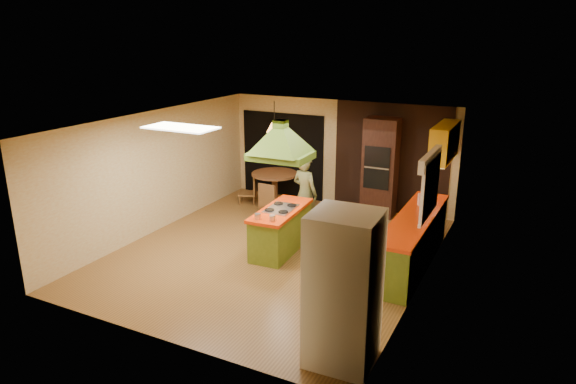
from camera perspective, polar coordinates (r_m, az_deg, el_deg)
The scene contains 21 objects.
ground at distance 9.80m, azimuth -1.46°, elevation -6.67°, with size 6.50×6.50×0.00m, color olive.
room_walls at distance 9.36m, azimuth -1.52°, elevation 0.33°, with size 5.50×6.50×6.50m.
ceiling_plane at distance 9.07m, azimuth -1.58°, elevation 7.90°, with size 6.50×6.50×0.00m, color silver.
brick_panel at distance 11.83m, azimuth 11.34°, elevation 3.63°, with size 2.64×0.03×2.50m, color #381E14.
nook_opening at distance 12.85m, azimuth -0.61°, elevation 4.14°, with size 2.20×0.03×2.10m, color black.
right_counter at distance 9.36m, azimuth 13.72°, elevation -5.31°, with size 0.62×3.05×0.92m.
upper_cabinets at distance 10.42m, azimuth 17.02°, elevation 5.31°, with size 0.34×1.40×0.70m, color yellow.
window_right at distance 8.71m, azimuth 15.59°, elevation 1.95°, with size 0.12×1.35×1.06m.
fluor_panel at distance 8.69m, azimuth -11.85°, elevation 7.01°, with size 1.20×0.60×0.03m, color white.
kitchen_island at distance 9.72m, azimuth -0.79°, elevation -4.17°, with size 0.75×1.69×0.85m.
range_hood at distance 9.21m, azimuth -0.84°, elevation 6.45°, with size 1.11×0.81×0.80m.
man at distance 10.61m, azimuth 1.89°, elevation -0.15°, with size 0.58×0.38×1.60m, color brown.
refrigerator at distance 6.39m, azimuth 6.18°, elevation -10.73°, with size 0.82×0.77×1.99m, color white.
wall_oven at distance 11.64m, azimuth 10.24°, elevation 2.73°, with size 0.75×0.63×2.21m.
dining_table at distance 12.16m, azimuth -1.48°, elevation 1.05°, with size 1.09×1.09×0.81m.
chair_left at distance 12.47m, azimuth -4.52°, elevation 0.44°, with size 0.41×0.41×0.74m, color brown, non-canonical shape.
chair_near at distance 11.55m, azimuth -1.90°, elevation -0.77°, with size 0.43×0.43×0.79m, color brown, non-canonical shape.
pendant_lamp at distance 11.86m, azimuth -1.53°, elevation 7.21°, with size 0.36×0.36×0.23m, color #FF9E3F.
canister_large at distance 9.81m, azimuth 14.61°, elevation -0.81°, with size 0.14×0.14×0.21m, color beige.
canister_medium at distance 10.22m, azimuth 15.15°, elevation -0.15°, with size 0.14×0.14×0.20m, color beige.
canister_small at distance 10.02m, azimuth 14.87°, elevation -0.56°, with size 0.13×0.13×0.18m, color beige.
Camera 1 is at (4.24, -7.88, 3.99)m, focal length 32.00 mm.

